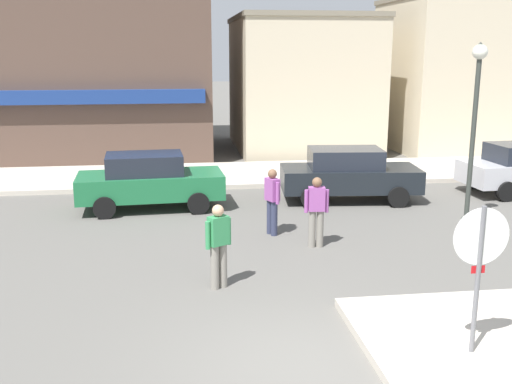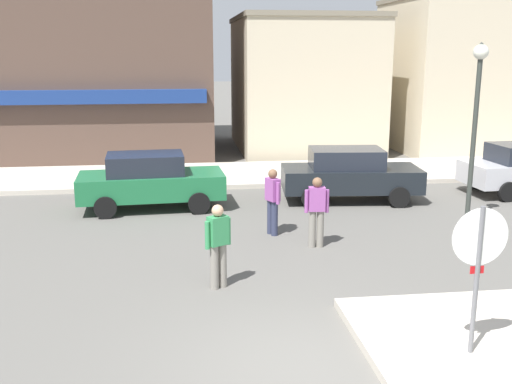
{
  "view_description": "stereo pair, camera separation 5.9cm",
  "coord_description": "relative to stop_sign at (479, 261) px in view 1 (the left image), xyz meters",
  "views": [
    {
      "loc": [
        -1.77,
        -7.39,
        4.34
      ],
      "look_at": [
        -0.19,
        4.5,
        1.5
      ],
      "focal_mm": 42.0,
      "sensor_mm": 36.0,
      "label": 1
    },
    {
      "loc": [
        -1.71,
        -7.4,
        4.34
      ],
      "look_at": [
        -0.19,
        4.5,
        1.5
      ],
      "focal_mm": 42.0,
      "sensor_mm": 36.0,
      "label": 2
    }
  ],
  "objects": [
    {
      "name": "parked_car_nearest",
      "position": [
        -4.89,
        9.24,
        -0.71
      ],
      "size": [
        4.09,
        2.06,
        1.56
      ],
      "color": "#1E6B3D",
      "rests_on": "ground"
    },
    {
      "name": "parked_car_second",
      "position": [
        0.89,
        9.41,
        -0.71
      ],
      "size": [
        4.14,
        2.16,
        1.56
      ],
      "color": "black",
      "rests_on": "ground"
    },
    {
      "name": "ground_plane",
      "position": [
        -2.31,
        0.06,
        -1.52
      ],
      "size": [
        160.0,
        160.0,
        0.0
      ],
      "primitive_type": "plane",
      "color": "#5B5954"
    },
    {
      "name": "building_storefront_left_mid",
      "position": [
        8.33,
        18.3,
        1.8
      ],
      "size": [
        5.86,
        6.22,
        6.62
      ],
      "color": "beige",
      "rests_on": "ground"
    },
    {
      "name": "pedestrian_crossing_near",
      "position": [
        -3.38,
        3.2,
        -0.65
      ],
      "size": [
        0.52,
        0.37,
        1.61
      ],
      "color": "gray",
      "rests_on": "ground"
    },
    {
      "name": "lamp_post",
      "position": [
        3.08,
        6.35,
        1.44
      ],
      "size": [
        0.36,
        0.36,
        4.54
      ],
      "color": "#333833",
      "rests_on": "ground"
    },
    {
      "name": "kerb_far",
      "position": [
        -2.31,
        13.31,
        -1.44
      ],
      "size": [
        80.0,
        4.0,
        0.15
      ],
      "primitive_type": "cube",
      "color": "beige",
      "rests_on": "ground"
    },
    {
      "name": "pedestrian_crossing_far",
      "position": [
        -1.04,
        5.32,
        -0.65
      ],
      "size": [
        0.56,
        0.25,
        1.61
      ],
      "color": "gray",
      "rests_on": "ground"
    },
    {
      "name": "building_storefront_left_near",
      "position": [
        1.46,
        19.32,
        1.4
      ],
      "size": [
        5.86,
        7.33,
        5.82
      ],
      "color": "beige",
      "rests_on": "ground"
    },
    {
      "name": "building_corner_shop",
      "position": [
        -8.43,
        19.74,
        2.79
      ],
      "size": [
        11.77,
        9.36,
        8.61
      ],
      "color": "brown",
      "rests_on": "ground"
    },
    {
      "name": "pedestrian_kerb_side",
      "position": [
        -1.87,
        6.37,
        -0.65
      ],
      "size": [
        0.35,
        0.54,
        1.61
      ],
      "color": "#2D334C",
      "rests_on": "ground"
    },
    {
      "name": "stop_sign",
      "position": [
        0.0,
        0.0,
        0.0
      ],
      "size": [
        0.82,
        0.07,
        2.3
      ],
      "color": "slate",
      "rests_on": "ground"
    }
  ]
}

